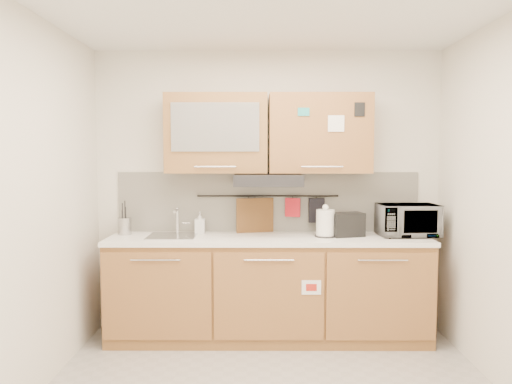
{
  "coord_description": "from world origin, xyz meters",
  "views": [
    {
      "loc": [
        -0.09,
        -3.17,
        1.65
      ],
      "look_at": [
        -0.11,
        1.05,
        1.33
      ],
      "focal_mm": 35.0,
      "sensor_mm": 36.0,
      "label": 1
    }
  ],
  "objects": [
    {
      "name": "ceiling",
      "position": [
        0.0,
        0.0,
        2.6
      ],
      "size": [
        3.2,
        3.2,
        0.0
      ],
      "primitive_type": "plane",
      "rotation": [
        3.14,
        0.0,
        0.0
      ],
      "color": "white",
      "rests_on": "wall_back"
    },
    {
      "name": "sink",
      "position": [
        -0.85,
        1.21,
        0.92
      ],
      "size": [
        0.42,
        0.4,
        0.26
      ],
      "color": "silver",
      "rests_on": "countertop"
    },
    {
      "name": "microwave",
      "position": [
        1.24,
        1.24,
        1.06
      ],
      "size": [
        0.53,
        0.37,
        0.28
      ],
      "primitive_type": "imported",
      "rotation": [
        0.0,
        0.0,
        0.05
      ],
      "color": "#999999",
      "rests_on": "countertop"
    },
    {
      "name": "cutting_board",
      "position": [
        -0.12,
        1.44,
        1.02
      ],
      "size": [
        0.35,
        0.11,
        0.43
      ],
      "primitive_type": "cube",
      "rotation": [
        0.0,
        0.0,
        0.23
      ],
      "color": "brown",
      "rests_on": "utensil_rail"
    },
    {
      "name": "utensil_rail",
      "position": [
        0.0,
        1.45,
        1.26
      ],
      "size": [
        1.3,
        0.02,
        0.02
      ],
      "primitive_type": "cylinder",
      "rotation": [
        0.0,
        1.57,
        0.0
      ],
      "color": "black",
      "rests_on": "backsplash"
    },
    {
      "name": "base_cabinet",
      "position": [
        0.0,
        1.19,
        0.41
      ],
      "size": [
        2.8,
        0.64,
        0.88
      ],
      "color": "olive",
      "rests_on": "floor"
    },
    {
      "name": "wall_back",
      "position": [
        0.0,
        1.5,
        1.3
      ],
      "size": [
        3.2,
        0.0,
        3.2
      ],
      "primitive_type": "plane",
      "rotation": [
        1.57,
        0.0,
        0.0
      ],
      "color": "silver",
      "rests_on": "ground"
    },
    {
      "name": "soap_bottle",
      "position": [
        -0.63,
        1.37,
        1.02
      ],
      "size": [
        0.09,
        0.09,
        0.2
      ],
      "primitive_type": "imported",
      "rotation": [
        0.0,
        0.0,
        0.03
      ],
      "color": "#999999",
      "rests_on": "countertop"
    },
    {
      "name": "upper_cabinets",
      "position": [
        -0.0,
        1.32,
        1.83
      ],
      "size": [
        1.82,
        0.37,
        0.7
      ],
      "color": "olive",
      "rests_on": "wall_back"
    },
    {
      "name": "utensil_crock",
      "position": [
        -1.3,
        1.31,
        1.0
      ],
      "size": [
        0.16,
        0.16,
        0.31
      ],
      "rotation": [
        0.0,
        0.0,
        0.34
      ],
      "color": "#ABABAF",
      "rests_on": "countertop"
    },
    {
      "name": "wall_left",
      "position": [
        -1.6,
        0.0,
        1.3
      ],
      "size": [
        0.0,
        3.0,
        3.0
      ],
      "primitive_type": "plane",
      "rotation": [
        1.57,
        0.0,
        1.57
      ],
      "color": "silver",
      "rests_on": "ground"
    },
    {
      "name": "kettle",
      "position": [
        0.5,
        1.19,
        1.03
      ],
      "size": [
        0.22,
        0.21,
        0.29
      ],
      "rotation": [
        0.0,
        0.0,
        -0.36
      ],
      "color": "white",
      "rests_on": "countertop"
    },
    {
      "name": "oven_mitt",
      "position": [
        -0.18,
        1.44,
        1.15
      ],
      "size": [
        0.11,
        0.07,
        0.18
      ],
      "primitive_type": "cube",
      "rotation": [
        0.0,
        0.0,
        0.43
      ],
      "color": "navy",
      "rests_on": "utensil_rail"
    },
    {
      "name": "countertop",
      "position": [
        0.0,
        1.19,
        0.9
      ],
      "size": [
        2.82,
        0.62,
        0.04
      ],
      "primitive_type": "cube",
      "color": "white",
      "rests_on": "base_cabinet"
    },
    {
      "name": "toaster",
      "position": [
        0.7,
        1.21,
        1.03
      ],
      "size": [
        0.31,
        0.23,
        0.21
      ],
      "rotation": [
        0.0,
        0.0,
        0.27
      ],
      "color": "black",
      "rests_on": "countertop"
    },
    {
      "name": "range_hood",
      "position": [
        0.0,
        1.25,
        1.42
      ],
      "size": [
        0.6,
        0.46,
        0.1
      ],
      "primitive_type": "cube",
      "color": "black",
      "rests_on": "upper_cabinets"
    },
    {
      "name": "pot_holder",
      "position": [
        0.23,
        1.44,
        1.15
      ],
      "size": [
        0.14,
        0.07,
        0.17
      ],
      "primitive_type": "cube",
      "rotation": [
        0.0,
        0.0,
        -0.34
      ],
      "color": "red",
      "rests_on": "utensil_rail"
    },
    {
      "name": "backsplash",
      "position": [
        0.0,
        1.49,
        1.2
      ],
      "size": [
        2.8,
        0.02,
        0.56
      ],
      "primitive_type": "cube",
      "color": "silver",
      "rests_on": "countertop"
    },
    {
      "name": "dark_pouch",
      "position": [
        0.45,
        1.44,
        1.13
      ],
      "size": [
        0.15,
        0.05,
        0.23
      ],
      "primitive_type": "cube",
      "rotation": [
        0.0,
        0.0,
        0.07
      ],
      "color": "black",
      "rests_on": "utensil_rail"
    }
  ]
}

